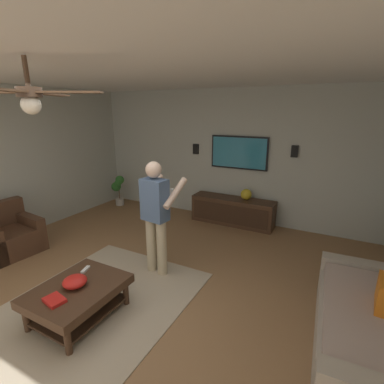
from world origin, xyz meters
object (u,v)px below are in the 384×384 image
coffee_table (78,295)px  ceiling_fan (30,96)px  media_console (233,211)px  vase_round (246,194)px  potted_plant_short (118,187)px  armchair (9,236)px  bowl (75,281)px  tv (239,153)px  wall_speaker_left (295,151)px  person_standing (156,212)px  couch (372,331)px  wall_speaker_right (196,149)px  remote_white (85,269)px  book (54,300)px

coffee_table → ceiling_fan: size_ratio=0.86×
media_console → vase_round: bearing=98.4°
potted_plant_short → armchair: bearing=-179.2°
potted_plant_short → bowl: bearing=-144.9°
tv → wall_speaker_left: 1.08m
bowl → person_standing: bearing=-12.2°
couch → wall_speaker_right: size_ratio=8.81×
bowl → vase_round: 3.63m
bowl → ceiling_fan: 1.96m
armchair → remote_white: bearing=-2.9°
wall_speaker_right → wall_speaker_left: bearing=-90.0°
potted_plant_short → book: 4.26m
bowl → ceiling_fan: (-0.25, -0.08, 1.94)m
couch → remote_white: size_ratio=12.92×
armchair → remote_white: (-0.29, -2.11, 0.13)m
potted_plant_short → bowl: 4.01m
remote_white → ceiling_fan: ceiling_fan is taller
couch → wall_speaker_left: 3.36m
bowl → armchair: bearing=75.6°
wall_speaker_right → ceiling_fan: 4.13m
couch → potted_plant_short: 5.73m
person_standing → armchair: bearing=111.1°
book → vase_round: bearing=-91.4°
bowl → wall_speaker_right: (3.74, 0.40, 1.01)m
media_console → person_standing: person_standing is taller
ceiling_fan → bowl: bearing=16.5°
wall_speaker_right → bowl: bearing=-173.8°
vase_round → bowl: bearing=166.5°
armchair → person_standing: size_ratio=0.53×
tv → remote_white: 3.67m
wall_speaker_right → armchair: bearing=149.5°
book → wall_speaker_left: (4.03, -1.63, 1.14)m
wall_speaker_left → coffee_table: bearing=156.3°
book → bowl: bearing=-73.5°
vase_round → ceiling_fan: ceiling_fan is taller
potted_plant_short → vase_round: (0.25, -3.16, 0.19)m
ceiling_fan → potted_plant_short: bearing=34.0°
tv → wall_speaker_right: (0.01, 0.99, 0.01)m
bowl → remote_white: 0.33m
remote_white → wall_speaker_right: 3.62m
media_console → potted_plant_short: 2.91m
couch → wall_speaker_right: wall_speaker_right is taller
potted_plant_short → couch: bearing=-114.8°
couch → bowl: 3.03m
person_standing → wall_speaker_right: 2.66m
book → ceiling_fan: 1.98m
couch → vase_round: 3.37m
armchair → coffee_table: bearing=-9.2°
armchair → bowl: (-0.58, -2.27, 0.18)m
couch → bowl: couch is taller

